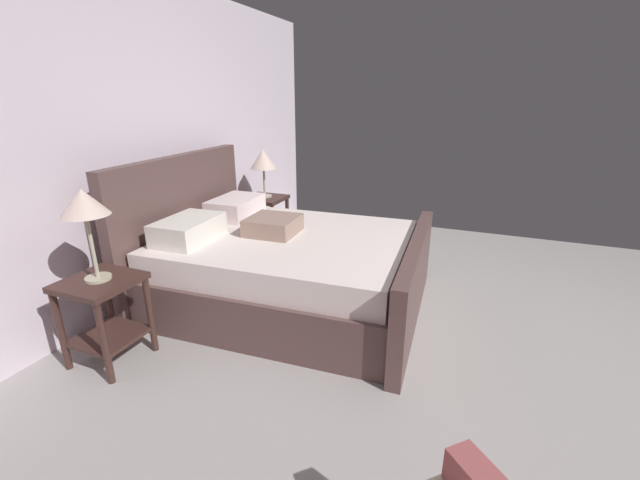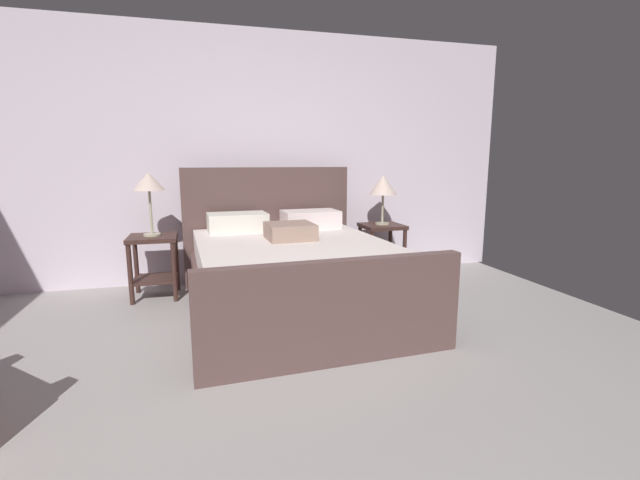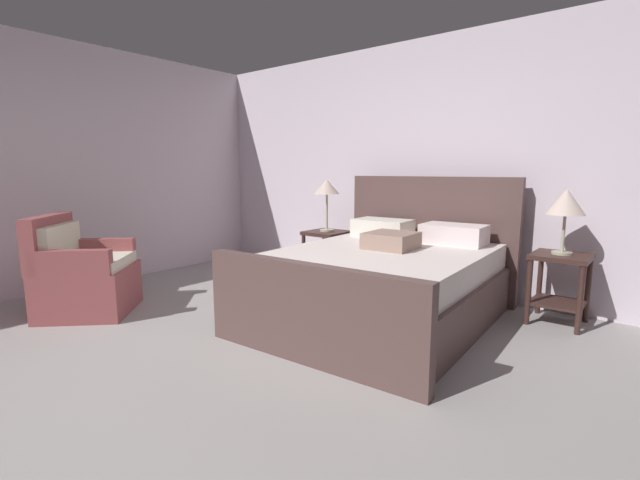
% 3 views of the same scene
% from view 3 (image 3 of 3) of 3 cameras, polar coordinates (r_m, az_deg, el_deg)
% --- Properties ---
extents(ground_plane, '(5.92, 6.38, 0.02)m').
position_cam_3_polar(ground_plane, '(2.81, -19.95, -19.25)').
color(ground_plane, '#A39E9B').
extents(wall_back, '(6.04, 0.12, 2.65)m').
position_cam_3_polar(wall_back, '(4.98, 13.40, 9.14)').
color(wall_back, silver).
rests_on(wall_back, ground).
extents(bed, '(1.88, 2.27, 1.23)m').
position_cam_3_polar(bed, '(3.89, 8.35, -5.16)').
color(bed, brown).
rests_on(bed, ground).
extents(nightstand_right, '(0.44, 0.44, 0.60)m').
position_cam_3_polar(nightstand_right, '(4.25, 28.56, -4.24)').
color(nightstand_right, '#3C2520').
rests_on(nightstand_right, ground).
extents(table_lamp_right, '(0.30, 0.30, 0.55)m').
position_cam_3_polar(table_lamp_right, '(4.16, 29.21, 4.17)').
color(table_lamp_right, '#B7B293').
rests_on(table_lamp_right, nightstand_right).
extents(nightstand_left, '(0.44, 0.44, 0.60)m').
position_cam_3_polar(nightstand_left, '(5.11, 0.88, -1.04)').
color(nightstand_left, '#3C2520').
rests_on(nightstand_left, ground).
extents(table_lamp_left, '(0.29, 0.29, 0.59)m').
position_cam_3_polar(table_lamp_left, '(5.03, 0.90, 6.66)').
color(table_lamp_left, '#B7B293').
rests_on(table_lamp_left, nightstand_left).
extents(armchair, '(1.03, 1.03, 0.90)m').
position_cam_3_polar(armchair, '(4.56, -28.35, -4.09)').
color(armchair, '#9D4C4E').
rests_on(armchair, ground).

